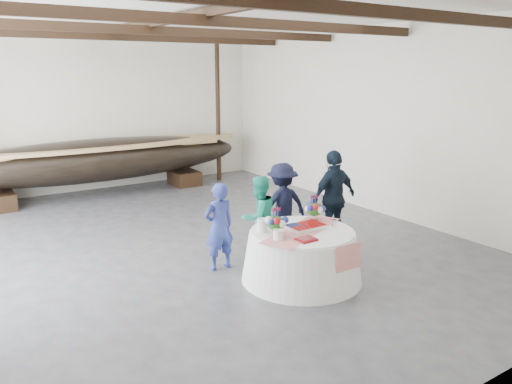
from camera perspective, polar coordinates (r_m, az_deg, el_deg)
floor at (r=10.26m, az=-7.60°, el=-6.01°), size 10.00×12.00×0.01m
wall_back at (r=15.35m, az=-17.81°, el=8.65°), size 10.00×0.02×4.50m
wall_front at (r=5.09m, az=22.43°, el=-0.98°), size 10.00×0.02×4.50m
wall_right at (r=12.69m, az=13.02°, el=8.00°), size 0.02×12.00×4.50m
ceiling at (r=9.71m, az=-8.49°, el=19.83°), size 10.00×12.00×0.01m
pavilion_structure at (r=10.45m, az=-10.46°, el=16.59°), size 9.80×11.76×4.50m
longboat_display at (r=14.50m, az=-17.57°, el=3.53°), size 8.61×1.72×1.61m
banquet_table at (r=8.46m, az=5.25°, el=-7.20°), size 2.02×2.02×0.87m
tabletop_items at (r=8.35m, az=4.54°, el=-3.26°), size 1.93×1.28×0.40m
guest_woman_blue at (r=8.78m, az=-4.25°, el=-3.96°), size 0.58×0.39×1.57m
guest_woman_teal at (r=9.29m, az=0.32°, el=-2.91°), size 0.83×0.68×1.57m
guest_man_left at (r=9.90m, az=2.99°, el=-1.51°), size 1.14×0.71×1.69m
guest_man_right at (r=10.08m, az=8.88°, el=-0.67°), size 1.16×0.56×1.93m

